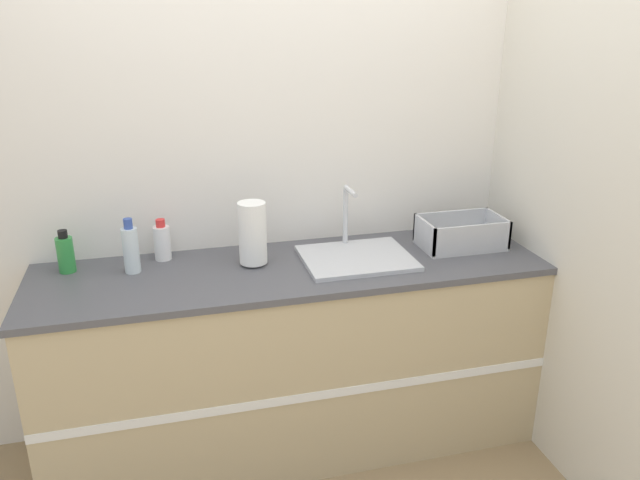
% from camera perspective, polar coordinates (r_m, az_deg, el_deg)
% --- Properties ---
extents(wall_back, '(4.61, 0.06, 2.60)m').
position_cam_1_polar(wall_back, '(2.93, -4.06, 7.16)').
color(wall_back, silver).
rests_on(wall_back, ground_plane).
extents(wall_right, '(0.06, 2.62, 2.60)m').
position_cam_1_polar(wall_right, '(3.04, 18.90, 6.63)').
color(wall_right, beige).
rests_on(wall_right, ground_plane).
extents(counter_cabinet, '(2.24, 0.64, 0.91)m').
position_cam_1_polar(counter_cabinet, '(2.94, -2.39, -10.59)').
color(counter_cabinet, tan).
rests_on(counter_cabinet, ground_plane).
extents(sink, '(0.48, 0.40, 0.30)m').
position_cam_1_polar(sink, '(2.79, 3.32, -1.40)').
color(sink, silver).
rests_on(sink, counter_cabinet).
extents(paper_towel_roll, '(0.12, 0.12, 0.28)m').
position_cam_1_polar(paper_towel_roll, '(2.71, -6.19, 0.59)').
color(paper_towel_roll, '#4C4C51').
rests_on(paper_towel_roll, counter_cabinet).
extents(dish_rack, '(0.38, 0.23, 0.14)m').
position_cam_1_polar(dish_rack, '(3.00, 12.76, 0.35)').
color(dish_rack, '#B7BABF').
rests_on(dish_rack, counter_cabinet).
extents(bottle_clear, '(0.07, 0.07, 0.24)m').
position_cam_1_polar(bottle_clear, '(2.74, -16.91, -0.77)').
color(bottle_clear, silver).
rests_on(bottle_clear, counter_cabinet).
extents(bottle_green, '(0.07, 0.07, 0.19)m').
position_cam_1_polar(bottle_green, '(2.85, -22.24, -1.16)').
color(bottle_green, '#2D8C3D').
rests_on(bottle_green, counter_cabinet).
extents(bottle_white_spray, '(0.07, 0.07, 0.19)m').
position_cam_1_polar(bottle_white_spray, '(2.86, -14.24, -0.16)').
color(bottle_white_spray, white).
rests_on(bottle_white_spray, counter_cabinet).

